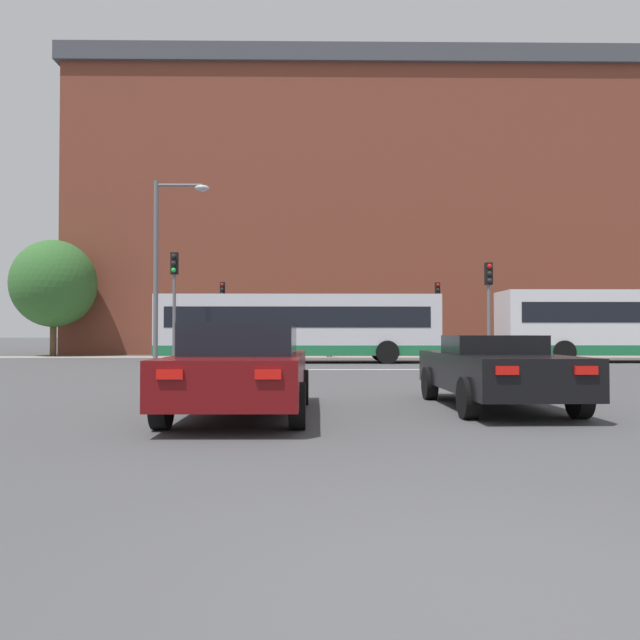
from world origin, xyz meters
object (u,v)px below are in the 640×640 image
Objects in this scene: car_saloon_left at (242,368)px; bus_crossing_trailing at (637,324)px; traffic_light_far_left at (222,307)px; traffic_light_near_left at (174,291)px; bus_crossing_lead at (298,327)px; traffic_light_far_right at (438,307)px; traffic_light_near_right at (489,297)px; pedestrian_walking_east at (499,337)px; pedestrian_walking_west at (329,341)px; pedestrian_waiting at (241,340)px; street_lamp_junction at (166,254)px; car_roadster_right at (495,370)px.

car_saloon_left is 24.25m from bus_crossing_trailing.
traffic_light_near_left is at bearing -90.59° from traffic_light_far_left.
bus_crossing_lead is 3.03× the size of traffic_light_far_right.
pedestrian_walking_east is (4.09, 12.50, -1.50)m from traffic_light_near_right.
bus_crossing_lead reaches higher than pedestrian_walking_west.
traffic_light_near_left reaches higher than pedestrian_walking_east.
pedestrian_walking_east is (11.55, 24.88, 0.36)m from car_saloon_left.
traffic_light_near_right reaches higher than pedestrian_waiting.
traffic_light_near_left is 1.77m from street_lamp_junction.
bus_crossing_lead reaches higher than pedestrian_waiting.
bus_crossing_lead is 3.02× the size of traffic_light_far_left.
pedestrian_walking_west is at bearing 165.85° from bus_crossing_lead.
pedestrian_walking_west is (1.56, 6.19, -0.71)m from bus_crossing_lead.
car_saloon_left is at bearing -87.17° from pedestrian_walking_west.
street_lamp_junction is at bearing 127.03° from car_roadster_right.
traffic_light_near_left is at bearing -74.51° from bus_crossing_trailing.
street_lamp_junction reaches higher than pedestrian_waiting.
traffic_light_far_left is at bearing -172.10° from pedestrian_walking_west.
car_saloon_left reaches higher than car_roadster_right.
traffic_light_far_right is 17.31m from street_lamp_junction.
pedestrian_waiting is (-3.25, 5.93, -0.66)m from bus_crossing_lead.
traffic_light_far_left is 2.53× the size of pedestrian_waiting.
pedestrian_walking_east is 1.19× the size of pedestrian_walking_west.
bus_crossing_lead is 7.62× the size of pedestrian_waiting.
traffic_light_far_right is at bearing 30.38° from pedestrian_waiting.
bus_crossing_lead is 15.43m from bus_crossing_trailing.
traffic_light_far_left is at bearing -106.54° from bus_crossing_trailing.
bus_crossing_lead is at bearing -31.37° from pedestrian_waiting.
car_roadster_right is 14.57m from traffic_light_near_left.
pedestrian_walking_east is (-4.35, 6.60, -0.63)m from bus_crossing_trailing.
pedestrian_walking_east is at bearing 72.13° from car_roadster_right.
car_saloon_left is 2.95× the size of pedestrian_waiting.
traffic_light_near_left reaches higher than pedestrian_walking_west.
bus_crossing_lead is 8.22m from street_lamp_junction.
car_saloon_left is 2.59× the size of pedestrian_walking_east.
pedestrian_waiting is (1.15, 11.11, -1.91)m from traffic_light_near_left.
pedestrian_walking_east is at bearing 13.99° from traffic_light_far_right.
bus_crossing_trailing is 6.66× the size of pedestrian_walking_east.
traffic_light_near_right is 11.39m from traffic_light_near_left.
traffic_light_far_right is (7.96, 23.99, 2.01)m from car_saloon_left.
car_roadster_right is 1.09× the size of traffic_light_near_left.
traffic_light_near_right is 2.36× the size of pedestrian_waiting.
traffic_light_near_left is (-11.38, 0.41, 0.25)m from traffic_light_near_right.
pedestrian_waiting is (1.04, -0.23, -1.82)m from traffic_light_far_left.
street_lamp_junction is (-4.40, -6.51, 2.41)m from bus_crossing_lead.
pedestrian_walking_west is at bearing 0.23° from traffic_light_far_left.
pedestrian_walking_east is (14.32, 0.98, 0.16)m from pedestrian_waiting.
car_roadster_right is at bearing -105.48° from traffic_light_near_right.
traffic_light_near_left is 11.33m from pedestrian_waiting.
street_lamp_junction is 4.02× the size of pedestrian_waiting.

